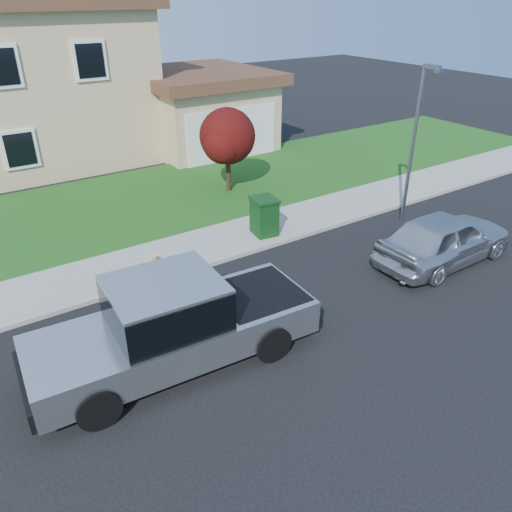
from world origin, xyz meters
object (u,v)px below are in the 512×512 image
(pickup_truck, at_px, (174,325))
(ornamental_tree, at_px, (228,139))
(woman, at_px, (157,294))
(street_lamp, at_px, (415,137))
(trash_bin, at_px, (264,216))
(sedan, at_px, (445,238))

(pickup_truck, xyz_separation_m, ornamental_tree, (6.13, 7.98, 1.20))
(woman, bearing_deg, ornamental_tree, -136.65)
(street_lamp, bearing_deg, ornamental_tree, 116.58)
(pickup_truck, relative_size, ornamental_tree, 1.95)
(woman, distance_m, street_lamp, 9.74)
(woman, distance_m, trash_bin, 5.41)
(pickup_truck, distance_m, trash_bin, 6.32)
(street_lamp, bearing_deg, trash_bin, 155.94)
(pickup_truck, xyz_separation_m, sedan, (8.37, -0.28, -0.17))
(ornamental_tree, distance_m, trash_bin, 4.46)
(woman, xyz_separation_m, ornamental_tree, (5.92, 6.65, 1.23))
(ornamental_tree, bearing_deg, trash_bin, -105.96)
(trash_bin, xyz_separation_m, street_lamp, (4.72, -1.58, 2.15))
(street_lamp, bearing_deg, sedan, -122.52)
(sedan, distance_m, ornamental_tree, 8.67)
(woman, height_order, sedan, woman)
(trash_bin, height_order, street_lamp, street_lamp)
(trash_bin, distance_m, street_lamp, 5.42)
(woman, xyz_separation_m, sedan, (8.15, -1.61, -0.14))
(ornamental_tree, bearing_deg, street_lamp, -57.85)
(trash_bin, bearing_deg, sedan, -42.36)
(woman, distance_m, ornamental_tree, 8.99)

